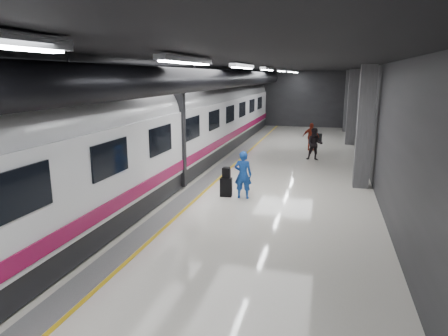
% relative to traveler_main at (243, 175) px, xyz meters
% --- Properties ---
extents(ground, '(40.00, 40.00, 0.00)m').
position_rel_traveler_main_xyz_m(ground, '(-0.55, 0.55, -0.82)').
color(ground, silver).
rests_on(ground, ground).
extents(platform_hall, '(10.02, 40.02, 4.51)m').
position_rel_traveler_main_xyz_m(platform_hall, '(-0.84, 1.51, 2.72)').
color(platform_hall, black).
rests_on(platform_hall, ground).
extents(train, '(3.05, 38.00, 4.05)m').
position_rel_traveler_main_xyz_m(train, '(-3.80, 0.55, 1.25)').
color(train, black).
rests_on(train, ground).
extents(traveler_main, '(0.61, 0.41, 1.64)m').
position_rel_traveler_main_xyz_m(traveler_main, '(0.00, 0.00, 0.00)').
color(traveler_main, blue).
rests_on(traveler_main, ground).
extents(suitcase_main, '(0.42, 0.29, 0.66)m').
position_rel_traveler_main_xyz_m(suitcase_main, '(-0.61, 0.04, -0.49)').
color(suitcase_main, black).
rests_on(suitcase_main, ground).
extents(shoulder_bag, '(0.29, 0.17, 0.36)m').
position_rel_traveler_main_xyz_m(shoulder_bag, '(-0.60, 0.03, 0.02)').
color(shoulder_bag, black).
rests_on(shoulder_bag, suitcase_main).
extents(traveler_far_a, '(0.80, 0.63, 1.61)m').
position_rel_traveler_main_xyz_m(traveler_far_a, '(2.09, 7.09, -0.02)').
color(traveler_far_a, black).
rests_on(traveler_far_a, ground).
extents(traveler_far_b, '(0.94, 0.49, 1.54)m').
position_rel_traveler_main_xyz_m(traveler_far_b, '(1.77, 9.87, -0.05)').
color(traveler_far_b, maroon).
rests_on(traveler_far_b, ground).
extents(suitcase_far, '(0.41, 0.33, 0.53)m').
position_rel_traveler_main_xyz_m(suitcase_far, '(2.12, 12.89, -0.55)').
color(suitcase_far, black).
rests_on(suitcase_far, ground).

